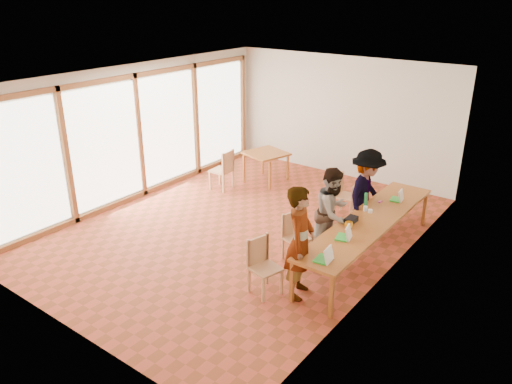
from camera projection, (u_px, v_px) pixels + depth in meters
ground at (244, 228)px, 10.06m from camera, size 8.00×8.00×0.00m
wall_back at (342, 117)px, 12.46m from camera, size 6.00×0.10×3.00m
wall_front at (54, 234)px, 6.53m from camera, size 6.00×0.10×3.00m
wall_right at (393, 193)px, 7.83m from camera, size 0.10×8.00×3.00m
window_wall at (139, 132)px, 11.13m from camera, size 0.10×8.00×3.00m
ceiling at (242, 76)px, 8.92m from camera, size 6.00×8.00×0.04m
communal_table at (369, 222)px, 8.69m from camera, size 0.80×4.00×0.75m
side_table at (266, 156)px, 12.25m from camera, size 0.90×0.90×0.75m
chair_near at (261, 259)px, 7.79m from camera, size 0.52×0.52×0.49m
chair_mid at (293, 231)px, 8.78m from camera, size 0.49×0.49×0.46m
chair_far at (343, 190)px, 10.49m from camera, size 0.45×0.45×0.47m
chair_empty at (358, 200)px, 10.11m from camera, size 0.46×0.46×0.44m
chair_spare at (225, 166)px, 11.75m from camera, size 0.49×0.49×0.52m
person_near at (300, 242)px, 7.56m from camera, size 0.63×0.77×1.82m
person_mid at (333, 213)px, 8.75m from camera, size 0.66×0.83×1.66m
person_far at (366, 195)px, 9.40m from camera, size 0.76×1.19×1.76m
laptop_near at (325, 257)px, 7.35m from camera, size 0.26×0.29×0.23m
laptop_mid at (345, 235)px, 8.00m from camera, size 0.29×0.31×0.23m
laptop_far at (398, 198)px, 9.44m from camera, size 0.25×0.28×0.21m
yellow_mug at (349, 225)px, 8.36m from camera, size 0.14×0.14×0.11m
green_bottle at (366, 200)px, 9.12m from camera, size 0.07×0.07×0.28m
clear_glass at (365, 208)px, 9.01m from camera, size 0.07×0.07×0.09m
condiment_cup at (370, 211)px, 8.94m from camera, size 0.08×0.08×0.06m
pink_phone at (380, 202)px, 9.39m from camera, size 0.05×0.10×0.01m
black_pouch at (351, 220)px, 8.57m from camera, size 0.16×0.26×0.09m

